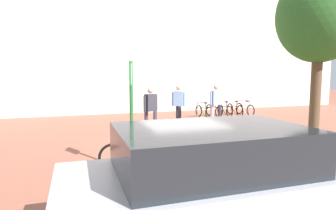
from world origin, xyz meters
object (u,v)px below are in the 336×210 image
person_casual_tan (216,102)px  bollard_steel (212,114)px  bike_at_sign (136,156)px  person_shirt_blue (179,103)px  parking_sign_post (131,101)px  person_suited_navy (151,107)px  bike_rack_cluster (225,110)px  tree_sidewalk (320,17)px  car_silver_sedan (222,185)px

person_casual_tan → bollard_steel: bearing=159.5°
bollard_steel → person_casual_tan: person_casual_tan is taller
bike_at_sign → person_shirt_blue: (2.93, 5.06, 0.63)m
bike_at_sign → person_casual_tan: person_casual_tan is taller
parking_sign_post → bike_at_sign: size_ratio=1.49×
bollard_steel → person_suited_navy: (-3.14, -1.25, 0.53)m
bike_rack_cluster → person_suited_navy: 5.68m
tree_sidewalk → car_silver_sedan: (-4.58, -3.04, -2.97)m
parking_sign_post → bollard_steel: bearing=48.0°
bike_rack_cluster → person_casual_tan: person_casual_tan is taller
parking_sign_post → bike_rack_cluster: parking_sign_post is taller
tree_sidewalk → person_shirt_blue: 6.17m
tree_sidewalk → person_suited_navy: size_ratio=2.92×
bike_rack_cluster → car_silver_sedan: size_ratio=0.74×
bollard_steel → car_silver_sedan: car_silver_sedan is taller
tree_sidewalk → person_suited_navy: bearing=134.2°
bollard_steel → person_casual_tan: bearing=-20.5°
parking_sign_post → bike_rack_cluster: bearing=47.9°
person_shirt_blue → bike_rack_cluster: bearing=28.9°
bollard_steel → person_suited_navy: size_ratio=0.52×
parking_sign_post → car_silver_sedan: 3.19m
bike_at_sign → person_casual_tan: size_ratio=0.97×
bollard_steel → parking_sign_post: bearing=-132.0°
bollard_steel → bike_rack_cluster: bearing=47.5°
bollard_steel → person_shirt_blue: bearing=179.7°
bike_at_sign → person_suited_navy: size_ratio=0.97×
tree_sidewalk → parking_sign_post: bearing=-179.7°
tree_sidewalk → person_casual_tan: (-0.43, 5.02, -2.74)m
bike_rack_cluster → tree_sidewalk: bearing=-98.7°
bike_rack_cluster → car_silver_sedan: car_silver_sedan is taller
person_casual_tan → person_shirt_blue: bearing=177.9°
bike_rack_cluster → person_casual_tan: size_ratio=1.86×
parking_sign_post → bollard_steel: 6.97m
bollard_steel → person_suited_navy: person_suited_navy is taller
parking_sign_post → person_casual_tan: 6.96m
parking_sign_post → person_shirt_blue: size_ratio=1.44×
parking_sign_post → person_casual_tan: size_ratio=1.44×
bollard_steel → person_shirt_blue: person_shirt_blue is taller
person_suited_navy → car_silver_sedan: person_suited_navy is taller
person_casual_tan → car_silver_sedan: (-4.15, -8.07, -0.23)m
bike_at_sign → person_shirt_blue: person_shirt_blue is taller
bike_rack_cluster → person_shirt_blue: 3.71m
parking_sign_post → person_suited_navy: 4.17m
bike_rack_cluster → bollard_steel: bearing=-132.5°
tree_sidewalk → person_casual_tan: bearing=94.9°
tree_sidewalk → person_casual_tan: size_ratio=2.92×
parking_sign_post → person_casual_tan: (4.75, 5.05, -0.64)m
parking_sign_post → car_silver_sedan: size_ratio=0.58×
bike_at_sign → car_silver_sedan: size_ratio=0.39×
tree_sidewalk → bike_rack_cluster: bearing=81.3°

